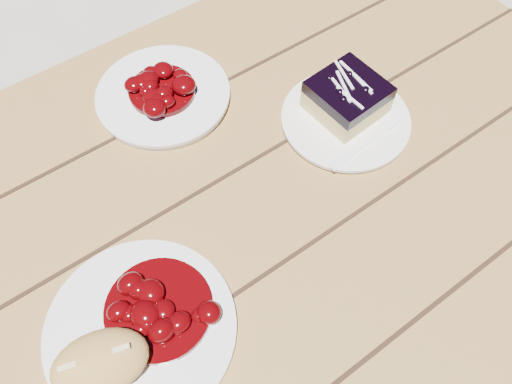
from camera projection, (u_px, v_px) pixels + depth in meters
main_plate at (141, 329)px, 0.62m from camera, size 0.23×0.23×0.02m
goulash_stew at (157, 305)px, 0.60m from camera, size 0.13×0.13×0.04m
bread_roll at (100, 363)px, 0.56m from camera, size 0.13×0.10×0.06m
dessert_plate at (345, 120)px, 0.79m from camera, size 0.20×0.20×0.01m
blueberry_cake at (347, 97)px, 0.77m from camera, size 0.11×0.11×0.06m
fork_dessert at (360, 146)px, 0.76m from camera, size 0.16×0.04×0.00m
second_plate at (164, 96)px, 0.82m from camera, size 0.21×0.21×0.02m
second_stew at (161, 84)px, 0.79m from camera, size 0.11×0.11×0.04m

